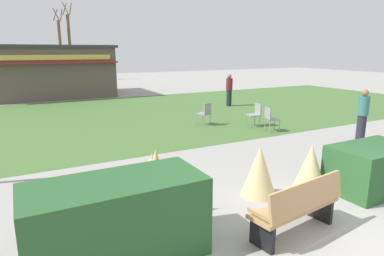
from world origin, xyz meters
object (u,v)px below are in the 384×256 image
(park_bench, at_px, (298,207))
(cafe_chair_east, at_px, (255,113))
(tree_right_bg, at_px, (70,46))
(cafe_chair_west, at_px, (205,112))
(food_kiosk, at_px, (51,71))
(cafe_chair_center, at_px, (270,117))
(person_standing, at_px, (229,90))
(tree_left_bg, at_px, (61,49))
(person_strolling, at_px, (363,115))

(park_bench, xyz_separation_m, cafe_chair_east, (4.39, 6.55, 0.05))
(tree_right_bg, bearing_deg, cafe_chair_west, -86.87)
(cafe_chair_west, distance_m, tree_right_bg, 24.28)
(food_kiosk, height_order, cafe_chair_center, food_kiosk)
(food_kiosk, bearing_deg, person_standing, -48.29)
(cafe_chair_east, xyz_separation_m, person_standing, (1.86, 4.53, 0.33))
(cafe_chair_west, height_order, cafe_chair_east, same)
(park_bench, distance_m, tree_left_bg, 31.88)
(tree_left_bg, bearing_deg, person_strolling, -79.13)
(person_strolling, bearing_deg, cafe_chair_east, 35.78)
(cafe_chair_east, xyz_separation_m, tree_left_bg, (-3.81, 25.22, 2.49))
(cafe_chair_east, height_order, person_standing, person_standing)
(park_bench, bearing_deg, cafe_chair_east, 56.15)
(cafe_chair_west, height_order, tree_right_bg, tree_right_bg)
(person_standing, xyz_separation_m, tree_left_bg, (-5.67, 20.70, 2.16))
(cafe_chair_east, distance_m, cafe_chair_center, 0.95)
(cafe_chair_west, bearing_deg, food_kiosk, 109.61)
(cafe_chair_west, distance_m, tree_left_bg, 24.36)
(cafe_chair_west, relative_size, cafe_chair_center, 1.00)
(food_kiosk, bearing_deg, tree_right_bg, 75.66)
(tree_right_bg, bearing_deg, cafe_chair_east, -83.37)
(cafe_chair_center, bearing_deg, person_standing, 70.57)
(food_kiosk, relative_size, person_strolling, 4.40)
(cafe_chair_center, bearing_deg, person_strolling, -53.87)
(cafe_chair_west, bearing_deg, park_bench, -109.99)
(food_kiosk, bearing_deg, park_bench, -85.47)
(cafe_chair_east, bearing_deg, cafe_chair_west, 145.92)
(cafe_chair_west, relative_size, cafe_chair_east, 1.00)
(park_bench, distance_m, person_strolling, 6.88)
(person_strolling, relative_size, tree_right_bg, 0.23)
(tree_right_bg, bearing_deg, person_standing, -76.95)
(person_standing, bearing_deg, tree_right_bg, 69.66)
(cafe_chair_center, distance_m, person_standing, 5.81)
(tree_left_bg, distance_m, tree_right_bg, 0.93)
(food_kiosk, bearing_deg, cafe_chair_east, -65.85)
(food_kiosk, height_order, tree_left_bg, tree_left_bg)
(cafe_chair_center, bearing_deg, cafe_chair_east, 85.79)
(food_kiosk, distance_m, tree_right_bg, 12.37)
(person_strolling, distance_m, tree_right_bg, 28.98)
(food_kiosk, height_order, person_standing, food_kiosk)
(park_bench, bearing_deg, tree_left_bg, 88.95)
(park_bench, xyz_separation_m, tree_right_bg, (1.46, 31.73, 2.82))
(cafe_chair_center, height_order, person_standing, person_standing)
(cafe_chair_west, distance_m, cafe_chair_center, 2.55)
(cafe_chair_east, bearing_deg, park_bench, -123.85)
(food_kiosk, relative_size, tree_left_bg, 1.10)
(park_bench, distance_m, cafe_chair_center, 7.08)
(food_kiosk, distance_m, cafe_chair_center, 15.46)
(cafe_chair_east, xyz_separation_m, person_strolling, (1.67, -3.33, 0.33))
(food_kiosk, bearing_deg, cafe_chair_center, -67.52)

